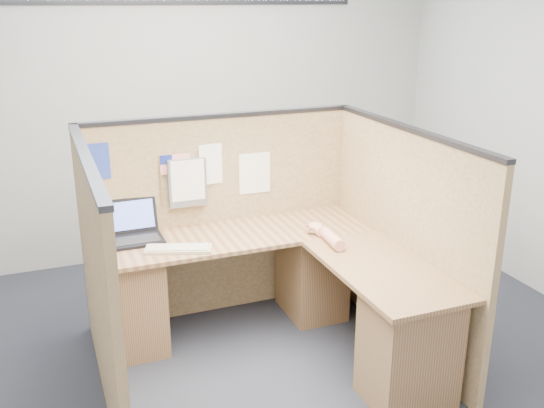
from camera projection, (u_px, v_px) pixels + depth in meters
name	position (u px, v px, depth m)	size (l,w,h in m)	color
floor	(270.00, 375.00, 3.91)	(5.00, 5.00, 0.00)	#20232E
wall_back	(180.00, 105.00, 5.44)	(5.00, 5.00, 0.00)	#ACAFB1
cubicle_partitions	(247.00, 241.00, 4.04)	(2.06, 1.83, 1.53)	brown
l_desk	(280.00, 296.00, 4.10)	(1.95, 1.75, 0.73)	brown
laptop	(134.00, 229.00, 4.17)	(0.36, 0.34, 0.26)	black
keyboard	(178.00, 249.00, 3.98)	(0.46, 0.28, 0.03)	#9E977A
mouse	(316.00, 230.00, 4.27)	(0.12, 0.07, 0.05)	silver
hand_forearm	(327.00, 235.00, 4.13)	(0.12, 0.43, 0.09)	tan
blue_poster	(96.00, 162.00, 4.05)	(0.19, 0.00, 0.25)	#21369A
american_flag	(172.00, 166.00, 4.24)	(0.22, 0.01, 0.37)	olive
file_holder	(187.00, 182.00, 4.30)	(0.27, 0.05, 0.35)	slate
paper_left	(214.00, 164.00, 4.37)	(0.23, 0.00, 0.30)	white
paper_right	(255.00, 173.00, 4.51)	(0.24, 0.00, 0.31)	white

